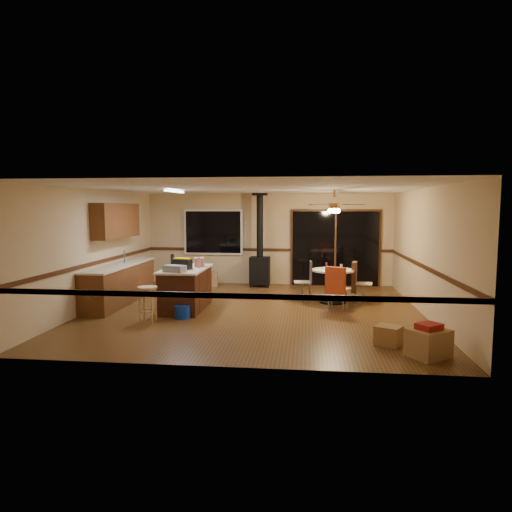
# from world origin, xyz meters

# --- Properties ---
(floor) EXTENTS (7.00, 7.00, 0.00)m
(floor) POSITION_xyz_m (0.00, 0.00, 0.00)
(floor) COLOR #533417
(floor) RESTS_ON ground
(ceiling) EXTENTS (7.00, 7.00, 0.00)m
(ceiling) POSITION_xyz_m (0.00, 0.00, 2.60)
(ceiling) COLOR silver
(ceiling) RESTS_ON ground
(wall_back) EXTENTS (7.00, 0.00, 7.00)m
(wall_back) POSITION_xyz_m (0.00, 3.50, 1.30)
(wall_back) COLOR tan
(wall_back) RESTS_ON ground
(wall_front) EXTENTS (7.00, 0.00, 7.00)m
(wall_front) POSITION_xyz_m (0.00, -3.50, 1.30)
(wall_front) COLOR tan
(wall_front) RESTS_ON ground
(wall_left) EXTENTS (0.00, 7.00, 7.00)m
(wall_left) POSITION_xyz_m (-3.50, 0.00, 1.30)
(wall_left) COLOR tan
(wall_left) RESTS_ON ground
(wall_right) EXTENTS (0.00, 7.00, 7.00)m
(wall_right) POSITION_xyz_m (3.50, 0.00, 1.30)
(wall_right) COLOR tan
(wall_right) RESTS_ON ground
(chair_rail) EXTENTS (7.00, 7.00, 0.08)m
(chair_rail) POSITION_xyz_m (0.00, 0.00, 1.00)
(chair_rail) COLOR #3E200F
(chair_rail) RESTS_ON ground
(window) EXTENTS (1.72, 0.10, 1.32)m
(window) POSITION_xyz_m (-1.60, 3.45, 1.50)
(window) COLOR black
(window) RESTS_ON ground
(sliding_door) EXTENTS (2.52, 0.10, 2.10)m
(sliding_door) POSITION_xyz_m (1.90, 3.45, 1.05)
(sliding_door) COLOR black
(sliding_door) RESTS_ON ground
(lower_cabinets) EXTENTS (0.60, 3.00, 0.86)m
(lower_cabinets) POSITION_xyz_m (-3.20, 0.50, 0.43)
(lower_cabinets) COLOR #5E3217
(lower_cabinets) RESTS_ON ground
(countertop) EXTENTS (0.64, 3.04, 0.04)m
(countertop) POSITION_xyz_m (-3.20, 0.50, 0.88)
(countertop) COLOR beige
(countertop) RESTS_ON lower_cabinets
(upper_cabinets) EXTENTS (0.35, 2.00, 0.80)m
(upper_cabinets) POSITION_xyz_m (-3.33, 0.70, 1.90)
(upper_cabinets) COLOR #5E3217
(upper_cabinets) RESTS_ON ground
(kitchen_island) EXTENTS (0.88, 1.68, 0.90)m
(kitchen_island) POSITION_xyz_m (-1.50, 0.00, 0.45)
(kitchen_island) COLOR #37190D
(kitchen_island) RESTS_ON ground
(wood_stove) EXTENTS (0.55, 0.50, 2.52)m
(wood_stove) POSITION_xyz_m (-0.20, 3.05, 0.73)
(wood_stove) COLOR black
(wood_stove) RESTS_ON ground
(ceiling_fan) EXTENTS (0.24, 0.24, 0.55)m
(ceiling_fan) POSITION_xyz_m (1.71, 1.04, 2.21)
(ceiling_fan) COLOR brown
(ceiling_fan) RESTS_ON ceiling
(fluorescent_strip) EXTENTS (0.10, 1.20, 0.04)m
(fluorescent_strip) POSITION_xyz_m (-1.80, 0.30, 2.56)
(fluorescent_strip) COLOR white
(fluorescent_strip) RESTS_ON ceiling
(toolbox_grey) EXTENTS (0.48, 0.36, 0.13)m
(toolbox_grey) POSITION_xyz_m (-1.57, -0.58, 0.97)
(toolbox_grey) COLOR slate
(toolbox_grey) RESTS_ON kitchen_island
(toolbox_black) EXTENTS (0.42, 0.28, 0.21)m
(toolbox_black) POSITION_xyz_m (-1.53, -0.15, 1.01)
(toolbox_black) COLOR black
(toolbox_black) RESTS_ON kitchen_island
(toolbox_yellow_lid) EXTENTS (0.37, 0.25, 0.03)m
(toolbox_yellow_lid) POSITION_xyz_m (-1.53, -0.15, 1.12)
(toolbox_yellow_lid) COLOR gold
(toolbox_yellow_lid) RESTS_ON toolbox_black
(box_on_island) EXTENTS (0.28, 0.33, 0.19)m
(box_on_island) POSITION_xyz_m (-1.28, 0.32, 1.00)
(box_on_island) COLOR olive
(box_on_island) RESTS_ON kitchen_island
(bottle_dark) EXTENTS (0.11, 0.11, 0.30)m
(bottle_dark) POSITION_xyz_m (-1.82, 0.11, 1.05)
(bottle_dark) COLOR black
(bottle_dark) RESTS_ON kitchen_island
(bottle_pink) EXTENTS (0.08, 0.08, 0.22)m
(bottle_pink) POSITION_xyz_m (-1.22, 0.07, 1.01)
(bottle_pink) COLOR #D84C8C
(bottle_pink) RESTS_ON kitchen_island
(bottle_white) EXTENTS (0.07, 0.07, 0.18)m
(bottle_white) POSITION_xyz_m (-1.30, 0.64, 0.99)
(bottle_white) COLOR white
(bottle_white) RESTS_ON kitchen_island
(bar_stool) EXTENTS (0.41, 0.41, 0.69)m
(bar_stool) POSITION_xyz_m (-1.94, -1.18, 0.34)
(bar_stool) COLOR tan
(bar_stool) RESTS_ON floor
(blue_bucket) EXTENTS (0.40, 0.40, 0.26)m
(blue_bucket) POSITION_xyz_m (-1.35, -0.82, 0.13)
(blue_bucket) COLOR #0C31B1
(blue_bucket) RESTS_ON floor
(dining_table) EXTENTS (0.97, 0.97, 0.78)m
(dining_table) POSITION_xyz_m (1.71, 1.04, 0.53)
(dining_table) COLOR black
(dining_table) RESTS_ON ground
(glass_red) EXTENTS (0.07, 0.07, 0.15)m
(glass_red) POSITION_xyz_m (1.56, 1.14, 0.85)
(glass_red) COLOR #590C14
(glass_red) RESTS_ON dining_table
(glass_cream) EXTENTS (0.07, 0.07, 0.13)m
(glass_cream) POSITION_xyz_m (1.89, 0.99, 0.85)
(glass_cream) COLOR beige
(glass_cream) RESTS_ON dining_table
(chair_left) EXTENTS (0.43, 0.42, 0.51)m
(chair_left) POSITION_xyz_m (1.12, 1.15, 0.59)
(chair_left) COLOR tan
(chair_left) RESTS_ON ground
(chair_near) EXTENTS (0.59, 0.60, 0.70)m
(chair_near) POSITION_xyz_m (1.73, 0.18, 0.60)
(chair_near) COLOR tan
(chair_near) RESTS_ON ground
(chair_right) EXTENTS (0.52, 0.49, 0.70)m
(chair_right) POSITION_xyz_m (2.23, 1.12, 0.60)
(chair_right) COLOR tan
(chair_right) RESTS_ON ground
(box_under_window) EXTENTS (0.55, 0.47, 0.40)m
(box_under_window) POSITION_xyz_m (-1.63, 2.94, 0.20)
(box_under_window) COLOR olive
(box_under_window) RESTS_ON floor
(box_corner_a) EXTENTS (0.71, 0.69, 0.42)m
(box_corner_a) POSITION_xyz_m (2.90, -2.74, 0.21)
(box_corner_a) COLOR olive
(box_corner_a) RESTS_ON floor
(box_corner_b) EXTENTS (0.50, 0.47, 0.31)m
(box_corner_b) POSITION_xyz_m (2.42, -2.20, 0.16)
(box_corner_b) COLOR olive
(box_corner_b) RESTS_ON floor
(box_small_red) EXTENTS (0.43, 0.42, 0.09)m
(box_small_red) POSITION_xyz_m (2.90, -2.74, 0.46)
(box_small_red) COLOR maroon
(box_small_red) RESTS_ON box_corner_a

